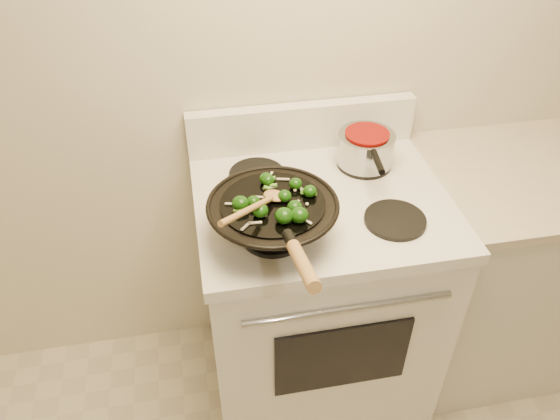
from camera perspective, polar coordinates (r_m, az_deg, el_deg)
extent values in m
plane|color=beige|center=(1.84, 10.47, 17.90)|extent=(3.50, 0.00, 3.50)
cube|color=white|center=(2.01, 3.76, -9.60)|extent=(0.76, 0.64, 0.88)
cube|color=white|center=(1.69, 4.40, 0.76)|extent=(0.78, 0.66, 0.04)
cube|color=white|center=(1.88, 2.31, 8.75)|extent=(0.78, 0.05, 0.16)
cylinder|color=#999CA1|center=(1.55, 7.18, -10.23)|extent=(0.60, 0.02, 0.02)
cube|color=black|center=(1.73, 6.51, -15.09)|extent=(0.42, 0.01, 0.28)
cylinder|color=black|center=(1.53, -0.73, -2.63)|extent=(0.18, 0.18, 0.01)
cylinder|color=black|center=(1.62, 11.93, -1.01)|extent=(0.18, 0.18, 0.01)
cylinder|color=black|center=(1.77, -2.43, 3.74)|extent=(0.18, 0.18, 0.01)
cylinder|color=black|center=(1.84, 8.76, 4.89)|extent=(0.18, 0.18, 0.01)
cube|color=silver|center=(2.32, 23.43, -5.53)|extent=(0.84, 0.60, 0.88)
cube|color=beige|center=(2.05, 26.62, 3.64)|extent=(0.86, 0.62, 0.03)
torus|color=black|center=(1.46, -0.77, 0.59)|extent=(0.36, 0.36, 0.01)
cylinder|color=black|center=(1.46, -0.77, 0.68)|extent=(0.28, 0.28, 0.01)
cylinder|color=black|center=(1.28, 1.05, -3.05)|extent=(0.03, 0.06, 0.04)
cylinder|color=#9D733D|center=(1.17, 2.43, -5.79)|extent=(0.04, 0.19, 0.08)
ellipsoid|color=#113908|center=(1.44, -2.80, 0.89)|extent=(0.04, 0.04, 0.03)
cylinder|color=#52832F|center=(1.45, -2.36, 0.67)|extent=(0.02, 0.02, 0.01)
ellipsoid|color=#113908|center=(1.50, 1.64, 2.77)|extent=(0.04, 0.04, 0.03)
ellipsoid|color=#113908|center=(1.46, 0.49, 1.47)|extent=(0.04, 0.04, 0.03)
ellipsoid|color=#113908|center=(1.52, -1.46, 3.31)|extent=(0.04, 0.04, 0.03)
cylinder|color=#52832F|center=(1.53, -1.03, 3.08)|extent=(0.02, 0.02, 0.02)
ellipsoid|color=#113908|center=(1.41, -2.06, -0.07)|extent=(0.04, 0.04, 0.04)
ellipsoid|color=#113908|center=(1.39, 2.04, -0.52)|extent=(0.05, 0.05, 0.04)
ellipsoid|color=#113908|center=(1.48, 3.14, 1.98)|extent=(0.04, 0.04, 0.03)
cylinder|color=#52832F|center=(1.48, 3.56, 1.74)|extent=(0.02, 0.02, 0.01)
ellipsoid|color=#113908|center=(1.43, -4.16, 0.70)|extent=(0.05, 0.05, 0.04)
ellipsoid|color=#113908|center=(1.42, 1.56, 0.33)|extent=(0.04, 0.04, 0.03)
ellipsoid|color=#113908|center=(1.39, 0.44, -0.60)|extent=(0.05, 0.05, 0.04)
cylinder|color=#52832F|center=(1.40, 1.02, -0.95)|extent=(0.01, 0.02, 0.01)
ellipsoid|color=#113908|center=(1.39, 1.92, -0.68)|extent=(0.04, 0.04, 0.03)
ellipsoid|color=#113908|center=(1.52, -1.28, 3.16)|extent=(0.04, 0.04, 0.03)
cube|color=beige|center=(1.45, -4.82, 0.62)|extent=(0.05, 0.02, 0.00)
cube|color=beige|center=(1.53, -1.37, 3.02)|extent=(0.03, 0.04, 0.00)
cube|color=beige|center=(1.51, 2.18, 2.30)|extent=(0.01, 0.04, 0.00)
cube|color=beige|center=(1.40, 2.80, -1.14)|extent=(0.03, 0.03, 0.00)
cube|color=beige|center=(1.38, -3.59, -1.70)|extent=(0.03, 0.03, 0.00)
cube|color=beige|center=(1.39, -2.62, -1.34)|extent=(0.04, 0.01, 0.00)
cube|color=beige|center=(1.51, -1.10, 2.32)|extent=(0.04, 0.01, 0.00)
cube|color=beige|center=(1.55, -1.16, 3.50)|extent=(0.03, 0.05, 0.00)
cube|color=beige|center=(1.47, -2.00, 1.34)|extent=(0.05, 0.02, 0.00)
cube|color=beige|center=(1.45, 1.42, 0.60)|extent=(0.04, 0.03, 0.00)
cube|color=beige|center=(1.54, 0.32, 3.24)|extent=(0.04, 0.01, 0.00)
cylinder|color=#5C9C32|center=(1.50, -1.39, 2.32)|extent=(0.02, 0.03, 0.02)
cylinder|color=#5C9C32|center=(1.42, -4.44, -0.08)|extent=(0.02, 0.02, 0.01)
cylinder|color=#5C9C32|center=(1.53, -0.81, 3.35)|extent=(0.02, 0.02, 0.02)
cylinder|color=#5C9C32|center=(1.49, 2.38, 1.98)|extent=(0.02, 0.03, 0.02)
cylinder|color=#5C9C32|center=(1.51, -0.68, 2.59)|extent=(0.02, 0.02, 0.02)
cylinder|color=#5C9C32|center=(1.41, 0.74, -0.41)|extent=(0.02, 0.01, 0.01)
sphere|color=beige|center=(1.50, 1.57, 2.08)|extent=(0.01, 0.01, 0.01)
sphere|color=beige|center=(1.41, -1.52, -0.54)|extent=(0.01, 0.01, 0.01)
sphere|color=beige|center=(1.45, 2.84, 0.62)|extent=(0.01, 0.01, 0.01)
sphere|color=beige|center=(1.44, -2.69, 0.28)|extent=(0.01, 0.01, 0.01)
ellipsoid|color=#9D733D|center=(1.47, -0.58, 1.50)|extent=(0.08, 0.08, 0.02)
cylinder|color=#9D733D|center=(1.35, -3.28, 0.04)|extent=(0.17, 0.21, 0.11)
cylinder|color=#999CA1|center=(1.81, 8.94, 6.42)|extent=(0.18, 0.18, 0.10)
cylinder|color=#720905|center=(1.78, 9.11, 7.88)|extent=(0.14, 0.14, 0.01)
cylinder|color=black|center=(1.66, 10.17, 5.00)|extent=(0.03, 0.11, 0.02)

